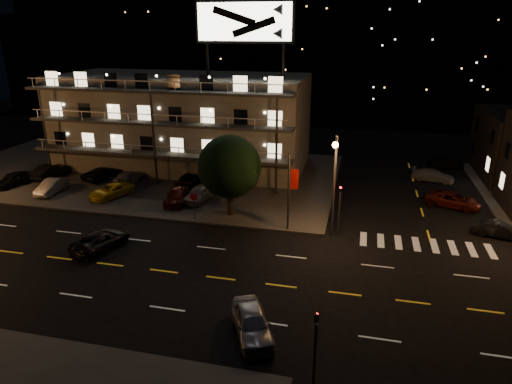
% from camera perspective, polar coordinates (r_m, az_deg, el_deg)
% --- Properties ---
extents(ground, '(140.00, 140.00, 0.00)m').
position_cam_1_polar(ground, '(30.98, -8.02, -10.20)').
color(ground, black).
rests_on(ground, ground).
extents(curb_nw, '(44.00, 24.00, 0.15)m').
position_cam_1_polar(curb_nw, '(53.25, -14.45, 2.43)').
color(curb_nw, '#373735').
rests_on(curb_nw, ground).
extents(motel, '(28.00, 13.80, 18.10)m').
position_cam_1_polar(motel, '(53.71, -9.14, 8.76)').
color(motel, gray).
rests_on(motel, ground).
extents(hill_backdrop, '(120.00, 25.00, 24.00)m').
position_cam_1_polar(hill_backdrop, '(95.12, 3.66, 17.43)').
color(hill_backdrop, black).
rests_on(hill_backdrop, ground).
extents(streetlight_nc, '(0.44, 1.92, 8.00)m').
position_cam_1_polar(streetlight_nc, '(34.46, 9.77, 1.88)').
color(streetlight_nc, '#2D2D30').
rests_on(streetlight_nc, ground).
extents(signal_nw, '(0.20, 0.27, 4.60)m').
position_cam_1_polar(signal_nw, '(35.76, 10.41, -1.56)').
color(signal_nw, '#2D2D30').
rests_on(signal_nw, ground).
extents(signal_sw, '(0.20, 0.27, 4.60)m').
position_cam_1_polar(signal_sw, '(20.82, 7.40, -18.38)').
color(signal_sw, '#2D2D30').
rests_on(signal_sw, ground).
extents(banner_north, '(0.83, 0.16, 6.40)m').
position_cam_1_polar(banner_north, '(35.72, 4.22, 0.18)').
color(banner_north, '#2D2D30').
rests_on(banner_north, ground).
extents(stop_sign, '(0.91, 0.11, 2.61)m').
position_cam_1_polar(stop_sign, '(38.48, -7.77, -1.22)').
color(stop_sign, '#2D2D30').
rests_on(stop_sign, ground).
extents(tree, '(5.55, 5.35, 6.99)m').
position_cam_1_polar(tree, '(38.33, -3.39, 2.95)').
color(tree, black).
rests_on(tree, curb_nw).
extents(lot_car_0, '(2.68, 4.39, 1.40)m').
position_cam_1_polar(lot_car_0, '(52.86, -28.06, 1.44)').
color(lot_car_0, black).
rests_on(lot_car_0, curb_nw).
extents(lot_car_1, '(1.70, 4.16, 1.34)m').
position_cam_1_polar(lot_car_1, '(48.83, -24.24, 0.63)').
color(lot_car_1, gray).
rests_on(lot_car_1, curb_nw).
extents(lot_car_2, '(3.56, 4.89, 1.23)m').
position_cam_1_polar(lot_car_2, '(45.68, -17.61, 0.16)').
color(lot_car_2, yellow).
rests_on(lot_car_2, curb_nw).
extents(lot_car_3, '(2.50, 4.75, 1.31)m').
position_cam_1_polar(lot_car_3, '(42.76, -9.80, -0.45)').
color(lot_car_3, '#51130B').
rests_on(lot_car_3, curb_nw).
extents(lot_car_4, '(2.36, 4.38, 1.42)m').
position_cam_1_polar(lot_car_4, '(42.81, -7.13, -0.21)').
color(lot_car_4, gray).
rests_on(lot_car_4, curb_nw).
extents(lot_car_5, '(2.02, 4.67, 1.49)m').
position_cam_1_polar(lot_car_5, '(53.85, -24.26, 2.39)').
color(lot_car_5, black).
rests_on(lot_car_5, curb_nw).
extents(lot_car_6, '(3.53, 5.10, 1.29)m').
position_cam_1_polar(lot_car_6, '(51.42, -18.53, 2.25)').
color(lot_car_6, black).
rests_on(lot_car_6, curb_nw).
extents(lot_car_7, '(2.02, 4.46, 1.27)m').
position_cam_1_polar(lot_car_7, '(49.24, -15.62, 1.78)').
color(lot_car_7, gray).
rests_on(lot_car_7, curb_nw).
extents(lot_car_8, '(1.91, 4.19, 1.39)m').
position_cam_1_polar(lot_car_8, '(47.13, -8.29, 1.60)').
color(lot_car_8, black).
rests_on(lot_car_8, curb_nw).
extents(lot_car_9, '(2.36, 4.64, 1.46)m').
position_cam_1_polar(lot_car_9, '(46.48, -2.97, 1.57)').
color(lot_car_9, '#51130B').
rests_on(lot_car_9, curb_nw).
extents(side_car_0, '(3.90, 2.18, 1.22)m').
position_cam_1_polar(side_car_0, '(40.32, 28.13, -4.19)').
color(side_car_0, black).
rests_on(side_car_0, ground).
extents(side_car_1, '(5.24, 3.71, 1.33)m').
position_cam_1_polar(side_car_1, '(45.21, 23.46, -0.92)').
color(side_car_1, '#51130B').
rests_on(side_car_1, ground).
extents(side_car_2, '(4.60, 2.73, 1.25)m').
position_cam_1_polar(side_car_2, '(52.16, 21.25, 1.97)').
color(side_car_2, gray).
rests_on(side_car_2, ground).
extents(side_car_3, '(4.36, 2.68, 1.39)m').
position_cam_1_polar(side_car_3, '(57.55, 22.62, 3.44)').
color(side_car_3, black).
rests_on(side_car_3, ground).
extents(road_car_east, '(3.46, 4.76, 1.50)m').
position_cam_1_polar(road_car_east, '(25.03, -0.53, -15.98)').
color(road_car_east, gray).
rests_on(road_car_east, ground).
extents(road_car_west, '(3.30, 5.11, 1.31)m').
position_cam_1_polar(road_car_west, '(35.65, -18.84, -5.76)').
color(road_car_west, black).
rests_on(road_car_west, ground).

